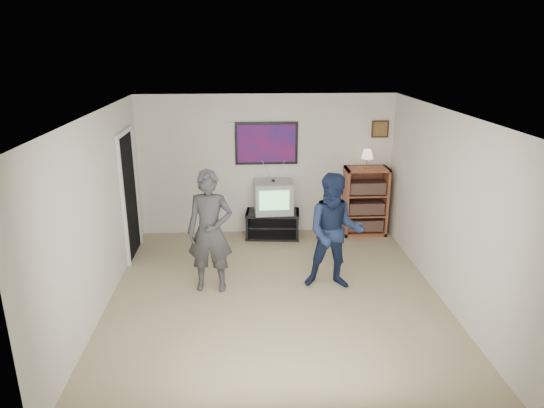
{
  "coord_description": "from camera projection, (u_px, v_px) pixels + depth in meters",
  "views": [
    {
      "loc": [
        -0.39,
        -5.87,
        3.3
      ],
      "look_at": [
        -0.01,
        0.61,
        1.15
      ],
      "focal_mm": 32.0,
      "sensor_mm": 36.0,
      "label": 1
    }
  ],
  "objects": [
    {
      "name": "controller_left",
      "position": [
        207.0,
        202.0,
        6.65
      ],
      "size": [
        0.07,
        0.12,
        0.03
      ],
      "primitive_type": "cube",
      "rotation": [
        0.0,
        0.0,
        0.34
      ],
      "color": "white",
      "rests_on": "person_tall"
    },
    {
      "name": "crt_television",
      "position": [
        273.0,
        197.0,
        8.51
      ],
      "size": [
        0.68,
        0.58,
        0.56
      ],
      "primitive_type": null,
      "rotation": [
        0.0,
        0.0,
        0.04
      ],
      "color": "#A1A29D",
      "rests_on": "media_stand"
    },
    {
      "name": "person_short",
      "position": [
        335.0,
        232.0,
        6.69
      ],
      "size": [
        0.89,
        0.73,
        1.66
      ],
      "primitive_type": "imported",
      "rotation": [
        0.0,
        0.0,
        -0.13
      ],
      "color": "#16213E",
      "rests_on": "room_shell"
    },
    {
      "name": "media_stand",
      "position": [
        273.0,
        224.0,
        8.67
      ],
      "size": [
        0.99,
        0.61,
        0.47
      ],
      "rotation": [
        0.0,
        0.0,
        -0.1
      ],
      "color": "black",
      "rests_on": "room_shell"
    },
    {
      "name": "small_picture",
      "position": [
        380.0,
        129.0,
        8.49
      ],
      "size": [
        0.3,
        0.03,
        0.3
      ],
      "primitive_type": "cube",
      "color": "black",
      "rests_on": "room_shell"
    },
    {
      "name": "table_lamp",
      "position": [
        367.0,
        159.0,
        8.42
      ],
      "size": [
        0.21,
        0.21,
        0.33
      ],
      "primitive_type": null,
      "color": "#FFDDC1",
      "rests_on": "bookshelf"
    },
    {
      "name": "bookshelf",
      "position": [
        365.0,
        201.0,
        8.69
      ],
      "size": [
        0.75,
        0.43,
        1.23
      ],
      "primitive_type": null,
      "color": "brown",
      "rests_on": "room_shell"
    },
    {
      "name": "person_tall",
      "position": [
        210.0,
        232.0,
        6.62
      ],
      "size": [
        0.66,
        0.47,
        1.72
      ],
      "primitive_type": "imported",
      "rotation": [
        0.0,
        0.0,
        -0.09
      ],
      "color": "#333336",
      "rests_on": "room_shell"
    },
    {
      "name": "room_shell",
      "position": [
        274.0,
        203.0,
        6.56
      ],
      "size": [
        4.51,
        5.0,
        2.51
      ],
      "color": "#7D6B4F",
      "rests_on": "ground"
    },
    {
      "name": "poster",
      "position": [
        266.0,
        143.0,
        8.45
      ],
      "size": [
        1.1,
        0.03,
        0.75
      ],
      "primitive_type": "cube",
      "color": "black",
      "rests_on": "room_shell"
    },
    {
      "name": "doorway",
      "position": [
        129.0,
        196.0,
        7.7
      ],
      "size": [
        0.03,
        0.85,
        2.0
      ],
      "primitive_type": "cube",
      "color": "black",
      "rests_on": "room_shell"
    },
    {
      "name": "controller_right",
      "position": [
        328.0,
        216.0,
        6.83
      ],
      "size": [
        0.06,
        0.12,
        0.03
      ],
      "primitive_type": "cube",
      "rotation": [
        0.0,
        0.0,
        0.2
      ],
      "color": "white",
      "rests_on": "person_short"
    },
    {
      "name": "air_vent",
      "position": [
        234.0,
        126.0,
        8.33
      ],
      "size": [
        0.28,
        0.02,
        0.14
      ],
      "primitive_type": "cube",
      "color": "white",
      "rests_on": "room_shell"
    }
  ]
}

